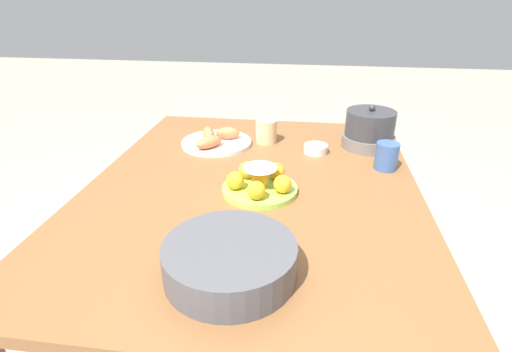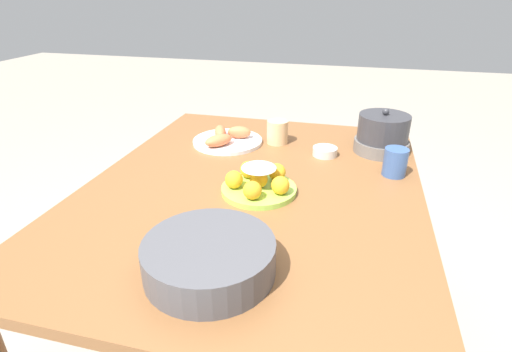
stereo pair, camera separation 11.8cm
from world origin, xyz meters
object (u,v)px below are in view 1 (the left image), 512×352
dining_table (253,209)px  cake_plate (260,182)px  seafood_platter (216,140)px  sauce_bowl (316,148)px  cup_far (387,156)px  warming_pot (369,130)px  serving_bowl (230,259)px  cup_near (266,131)px

dining_table → cake_plate: cake_plate is taller
dining_table → seafood_platter: seafood_platter is taller
seafood_platter → sauce_bowl: bearing=86.0°
sauce_bowl → dining_table: bearing=-33.7°
cup_far → warming_pot: (-0.19, -0.04, 0.02)m
serving_bowl → warming_pot: 0.87m
cake_plate → serving_bowl: bearing=-1.9°
dining_table → cake_plate: size_ratio=5.77×
cake_plate → cup_far: 0.45m
dining_table → cup_near: size_ratio=14.40×
serving_bowl → seafood_platter: (-0.73, -0.20, -0.02)m
cake_plate → cup_near: bearing=-176.0°
sauce_bowl → cup_far: (0.11, 0.23, 0.03)m
cake_plate → cup_far: (-0.22, 0.39, 0.01)m
cup_far → dining_table: bearing=-67.2°
serving_bowl → cup_far: size_ratio=3.10×
dining_table → cake_plate: (0.04, 0.03, 0.12)m
cup_far → cup_near: bearing=-114.4°
cup_far → warming_pot: size_ratio=0.46×
seafood_platter → cup_near: bearing=106.6°
sauce_bowl → cup_near: 0.21m
serving_bowl → cake_plate: bearing=178.1°
sauce_bowl → warming_pot: warming_pot is taller
dining_table → serving_bowl: size_ratio=4.59×
serving_bowl → seafood_platter: serving_bowl is taller
sauce_bowl → cup_far: cup_far is taller
cake_plate → seafood_platter: 0.41m
sauce_bowl → seafood_platter: size_ratio=0.33×
warming_pot → serving_bowl: bearing=-24.9°
sauce_bowl → cup_near: (-0.08, -0.19, 0.03)m
seafood_platter → cup_far: cup_far is taller
cup_near → cake_plate: bearing=4.0°
cup_far → sauce_bowl: bearing=-115.4°
cup_near → sauce_bowl: bearing=66.9°
sauce_bowl → cup_near: bearing=-113.1°
dining_table → seafood_platter: size_ratio=4.82×
dining_table → seafood_platter: bearing=-149.0°
dining_table → cup_far: 0.47m
sauce_bowl → warming_pot: (-0.09, 0.19, 0.05)m
cup_near → cup_far: size_ratio=0.99×
dining_table → sauce_bowl: bearing=146.3°
cake_plate → serving_bowl: (0.38, -0.01, 0.01)m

